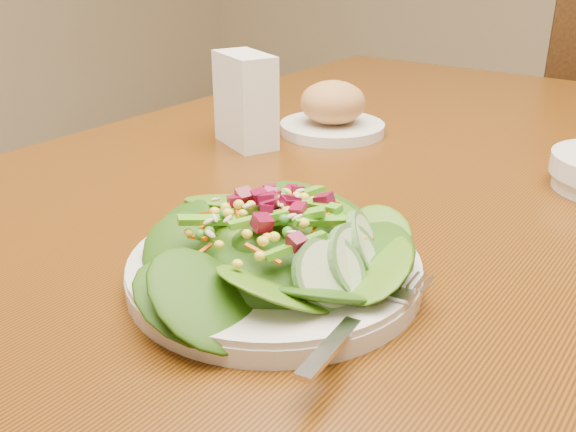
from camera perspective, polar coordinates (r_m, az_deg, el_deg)
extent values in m
cube|color=#64340F|center=(0.85, 8.41, 3.11)|extent=(0.90, 1.40, 0.04)
cylinder|color=#43240D|center=(1.68, 6.27, 0.15)|extent=(0.07, 0.07, 0.71)
cylinder|color=#43240D|center=(2.18, 19.66, 0.85)|extent=(0.04, 0.04, 0.46)
cylinder|color=#43240D|center=(1.81, 20.13, -3.90)|extent=(0.04, 0.04, 0.46)
cylinder|color=silver|center=(0.56, -1.21, -5.01)|extent=(0.25, 0.25, 0.02)
ellipsoid|color=#19390A|center=(0.54, -1.24, -2.52)|extent=(0.17, 0.17, 0.04)
cube|color=silver|center=(0.48, 7.00, -8.75)|extent=(0.05, 0.18, 0.01)
cylinder|color=silver|center=(0.98, 3.94, 7.80)|extent=(0.16, 0.16, 0.02)
ellipsoid|color=#C48649|center=(0.97, 4.01, 10.07)|extent=(0.10, 0.10, 0.06)
cube|color=white|center=(0.91, -3.80, 10.25)|extent=(0.11, 0.09, 0.13)
cube|color=white|center=(0.91, -3.82, 10.85)|extent=(0.09, 0.08, 0.11)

